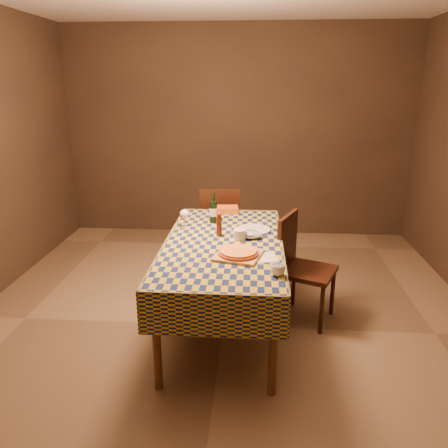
% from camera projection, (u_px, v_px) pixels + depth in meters
% --- Properties ---
extents(room, '(5.00, 5.10, 2.70)m').
position_uv_depth(room, '(224.00, 170.00, 3.32)').
color(room, brown).
rests_on(room, ground).
extents(dining_table, '(0.94, 1.84, 0.77)m').
position_uv_depth(dining_table, '(224.00, 250.00, 3.52)').
color(dining_table, brown).
rests_on(dining_table, ground).
extents(cutting_board, '(0.39, 0.39, 0.02)m').
position_uv_depth(cutting_board, '(238.00, 255.00, 3.19)').
color(cutting_board, tan).
rests_on(cutting_board, dining_table).
extents(pizza, '(0.32, 0.32, 0.03)m').
position_uv_depth(pizza, '(238.00, 252.00, 3.18)').
color(pizza, '#963D19').
rests_on(pizza, cutting_board).
extents(pepper_mill, '(0.06, 0.06, 0.20)m').
position_uv_depth(pepper_mill, '(219.00, 225.00, 3.60)').
color(pepper_mill, '#471A10').
rests_on(pepper_mill, dining_table).
extents(bowl, '(0.16, 0.16, 0.05)m').
position_uv_depth(bowl, '(249.00, 235.00, 3.57)').
color(bowl, '#58424A').
rests_on(bowl, dining_table).
extents(wine_glass, '(0.08, 0.08, 0.16)m').
position_uv_depth(wine_glass, '(184.00, 215.00, 3.80)').
color(wine_glass, silver).
rests_on(wine_glass, dining_table).
extents(wine_bottle, '(0.09, 0.09, 0.28)m').
position_uv_depth(wine_bottle, '(213.00, 211.00, 3.94)').
color(wine_bottle, black).
rests_on(wine_bottle, dining_table).
extents(deli_tub, '(0.14, 0.14, 0.09)m').
position_uv_depth(deli_tub, '(240.00, 235.00, 3.52)').
color(deli_tub, silver).
rests_on(deli_tub, dining_table).
extents(takeout_container, '(0.24, 0.18, 0.06)m').
position_uv_depth(takeout_container, '(226.00, 210.00, 4.27)').
color(takeout_container, '#B64A17').
rests_on(takeout_container, dining_table).
extents(white_plate, '(0.35, 0.35, 0.02)m').
position_uv_depth(white_plate, '(254.00, 230.00, 3.75)').
color(white_plate, silver).
rests_on(white_plate, dining_table).
extents(tumbler, '(0.12, 0.12, 0.07)m').
position_uv_depth(tumbler, '(278.00, 270.00, 2.87)').
color(tumbler, white).
rests_on(tumbler, dining_table).
extents(flour_patch, '(0.29, 0.25, 0.00)m').
position_uv_depth(flour_patch, '(259.00, 257.00, 3.17)').
color(flour_patch, silver).
rests_on(flour_patch, dining_table).
extents(flour_bag, '(0.19, 0.14, 0.06)m').
position_uv_depth(flour_bag, '(250.00, 235.00, 3.56)').
color(flour_bag, '#9AAAC5').
rests_on(flour_bag, dining_table).
extents(chair_far, '(0.46, 0.46, 0.93)m').
position_uv_depth(chair_far, '(220.00, 223.00, 4.74)').
color(chair_far, black).
rests_on(chair_far, ground).
extents(chair_right, '(0.56, 0.55, 0.93)m').
position_uv_depth(chair_right, '(299.00, 262.00, 3.73)').
color(chair_right, black).
rests_on(chair_right, ground).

